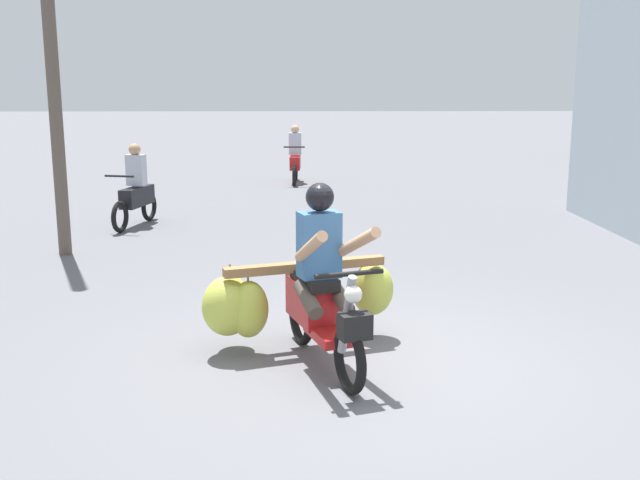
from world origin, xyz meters
The scene contains 5 objects.
ground_plane centered at (0.00, 0.00, 0.00)m, with size 120.00×120.00×0.00m, color slate.
motorbike_main_loaded centered at (-0.66, 0.31, 0.56)m, with size 1.85×1.79×1.58m.
motorbike_distant_ahead_left centered at (-0.73, 12.15, 0.57)m, with size 0.50×1.62×1.40m.
motorbike_distant_ahead_right centered at (-3.39, 6.59, 0.57)m, with size 0.61×1.59×1.40m.
utility_pole centered at (-3.95, 4.43, 3.08)m, with size 0.18×0.18×6.16m, color brown.
Camera 1 is at (-0.59, -6.03, 2.39)m, focal length 41.88 mm.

